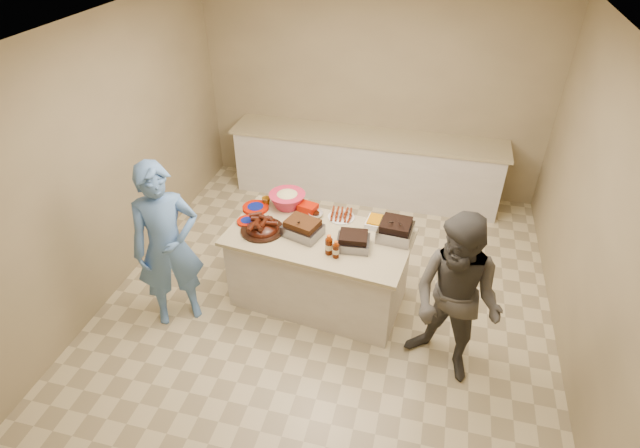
% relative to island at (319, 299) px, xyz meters
% --- Properties ---
extents(room, '(4.50, 5.00, 2.70)m').
position_rel_island_xyz_m(room, '(0.10, -0.00, 0.00)').
color(room, tan).
rests_on(room, ground).
extents(back_counter, '(3.60, 0.64, 0.90)m').
position_rel_island_xyz_m(back_counter, '(0.10, 2.20, 0.45)').
color(back_counter, silver).
rests_on(back_counter, ground).
extents(island, '(1.85, 1.12, 0.83)m').
position_rel_island_xyz_m(island, '(0.00, 0.00, 0.00)').
color(island, silver).
rests_on(island, ground).
extents(rib_platter, '(0.49, 0.49, 0.17)m').
position_rel_island_xyz_m(rib_platter, '(-0.55, -0.06, 0.83)').
color(rib_platter, '#3F1208').
rests_on(rib_platter, island).
extents(pulled_pork_tray, '(0.41, 0.36, 0.11)m').
position_rel_island_xyz_m(pulled_pork_tray, '(-0.15, -0.03, 0.83)').
color(pulled_pork_tray, '#47230F').
rests_on(pulled_pork_tray, island).
extents(brisket_tray, '(0.32, 0.28, 0.09)m').
position_rel_island_xyz_m(brisket_tray, '(0.35, -0.10, 0.83)').
color(brisket_tray, black).
rests_on(brisket_tray, island).
extents(roasting_pan, '(0.34, 0.34, 0.13)m').
position_rel_island_xyz_m(roasting_pan, '(0.71, 0.14, 0.83)').
color(roasting_pan, gray).
rests_on(roasting_pan, island).
extents(coleslaw_bowl, '(0.42, 0.42, 0.26)m').
position_rel_island_xyz_m(coleslaw_bowl, '(-0.44, 0.42, 0.83)').
color(coleslaw_bowl, '#C3223F').
rests_on(coleslaw_bowl, island).
extents(sausage_plate, '(0.28, 0.28, 0.05)m').
position_rel_island_xyz_m(sausage_plate, '(0.15, 0.35, 0.83)').
color(sausage_plate, silver).
rests_on(sausage_plate, island).
extents(mac_cheese_dish, '(0.32, 0.25, 0.08)m').
position_rel_island_xyz_m(mac_cheese_dish, '(0.56, 0.30, 0.83)').
color(mac_cheese_dish, orange).
rests_on(mac_cheese_dish, island).
extents(bbq_bottle_a, '(0.07, 0.07, 0.18)m').
position_rel_island_xyz_m(bbq_bottle_a, '(0.23, -0.28, 0.83)').
color(bbq_bottle_a, '#441302').
rests_on(bbq_bottle_a, island).
extents(bbq_bottle_b, '(0.08, 0.08, 0.20)m').
position_rel_island_xyz_m(bbq_bottle_b, '(0.16, -0.25, 0.83)').
color(bbq_bottle_b, '#441302').
rests_on(bbq_bottle_b, island).
extents(mustard_bottle, '(0.05, 0.05, 0.11)m').
position_rel_island_xyz_m(mustard_bottle, '(-0.11, 0.08, 0.83)').
color(mustard_bottle, '#F3C200').
rests_on(mustard_bottle, island).
extents(sauce_bowl, '(0.15, 0.06, 0.15)m').
position_rel_island_xyz_m(sauce_bowl, '(-0.11, 0.31, 0.83)').
color(sauce_bowl, silver).
rests_on(sauce_bowl, island).
extents(plate_stack_large, '(0.30, 0.30, 0.03)m').
position_rel_island_xyz_m(plate_stack_large, '(-0.75, 0.29, 0.83)').
color(plate_stack_large, '#A61100').
rests_on(plate_stack_large, island).
extents(plate_stack_small, '(0.22, 0.22, 0.03)m').
position_rel_island_xyz_m(plate_stack_small, '(-0.75, 0.04, 0.83)').
color(plate_stack_small, '#A61100').
rests_on(plate_stack_small, island).
extents(plastic_cup, '(0.10, 0.10, 0.09)m').
position_rel_island_xyz_m(plastic_cup, '(-0.67, 0.40, 0.83)').
color(plastic_cup, '#885911').
rests_on(plastic_cup, island).
extents(basket_stack, '(0.22, 0.18, 0.09)m').
position_rel_island_xyz_m(basket_stack, '(-0.21, 0.37, 0.83)').
color(basket_stack, '#A61100').
rests_on(basket_stack, island).
extents(guest_blue, '(1.50, 1.76, 0.41)m').
position_rel_island_xyz_m(guest_blue, '(-1.30, -0.55, 0.00)').
color(guest_blue, '#5684CA').
rests_on(guest_blue, ground).
extents(guest_gray, '(1.46, 1.79, 0.61)m').
position_rel_island_xyz_m(guest_gray, '(1.30, -0.59, 0.00)').
color(guest_gray, '#4F4D47').
rests_on(guest_gray, ground).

